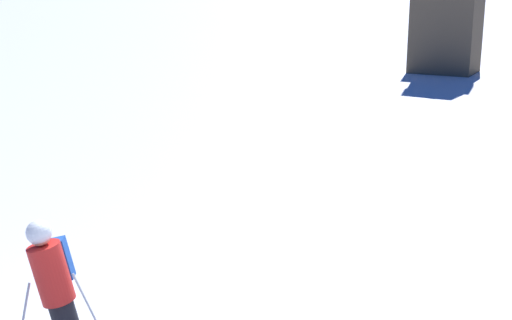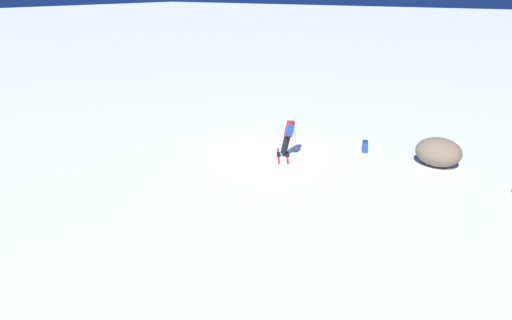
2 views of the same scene
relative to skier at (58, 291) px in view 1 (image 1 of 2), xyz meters
The scene contains 1 object.
skier is the anchor object (origin of this frame).
Camera 1 is at (4.04, -4.96, 4.11)m, focal length 50.00 mm.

